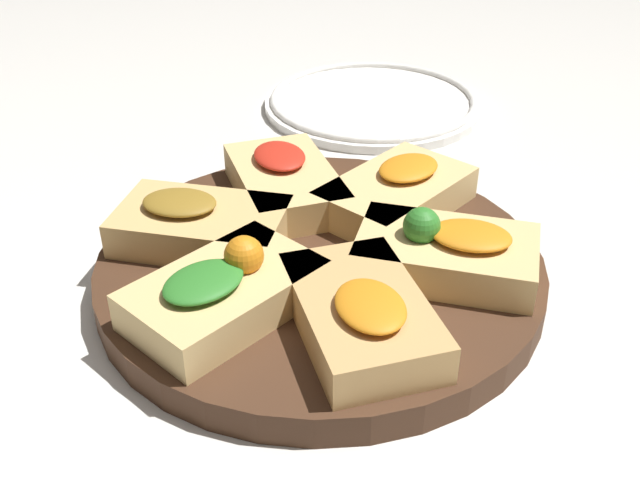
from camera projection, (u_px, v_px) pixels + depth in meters
name	position (u px, v px, depth m)	size (l,w,h in m)	color
ground_plane	(320.00, 281.00, 0.60)	(3.00, 3.00, 0.00)	silver
serving_board	(320.00, 269.00, 0.59)	(0.35, 0.35, 0.02)	#422819
focaccia_slice_0	(362.00, 314.00, 0.50)	(0.15, 0.13, 0.04)	tan
focaccia_slice_1	(446.00, 255.00, 0.55)	(0.09, 0.14, 0.05)	#DBB775
focaccia_slice_2	(397.00, 193.00, 0.64)	(0.15, 0.13, 0.04)	#DBB775
focaccia_slice_3	(285.00, 182.00, 0.65)	(0.15, 0.14, 0.04)	#DBB775
focaccia_slice_4	(199.00, 224.00, 0.59)	(0.08, 0.13, 0.04)	tan
focaccia_slice_5	(224.00, 291.00, 0.52)	(0.15, 0.14, 0.05)	#DBB775
plate_right	(373.00, 102.00, 0.90)	(0.26, 0.26, 0.02)	white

